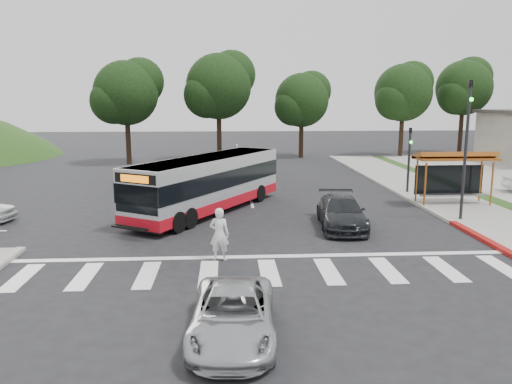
{
  "coord_description": "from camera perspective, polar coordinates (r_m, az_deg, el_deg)",
  "views": [
    {
      "loc": [
        -1.38,
        -20.7,
        5.65
      ],
      "look_at": [
        -0.07,
        1.02,
        1.6
      ],
      "focal_mm": 35.0,
      "sensor_mm": 36.0,
      "label": 1
    }
  ],
  "objects": [
    {
      "name": "crosswalk_ladder",
      "position": [
        16.74,
        1.51,
        -9.16
      ],
      "size": [
        18.0,
        2.6,
        0.01
      ],
      "primitive_type": "cube",
      "color": "silver",
      "rests_on": "ground"
    },
    {
      "name": "traffic_signal_ne_short",
      "position": [
        31.35,
        17.12,
        4.27
      ],
      "size": [
        0.18,
        0.37,
        4.0
      ],
      "color": "black",
      "rests_on": "ground"
    },
    {
      "name": "curb_east",
      "position": [
        31.03,
        16.16,
        -0.23
      ],
      "size": [
        0.3,
        40.0,
        0.15
      ],
      "primitive_type": "cube",
      "color": "#9E9991",
      "rests_on": "ground"
    },
    {
      "name": "tree_north_c",
      "position": [
        45.58,
        -14.53,
        11.01
      ],
      "size": [
        6.16,
        5.74,
        9.3
      ],
      "color": "black",
      "rests_on": "ground"
    },
    {
      "name": "tree_north_a",
      "position": [
        46.79,
        -4.2,
        12.07
      ],
      "size": [
        6.6,
        6.15,
        10.17
      ],
      "color": "black",
      "rests_on": "ground"
    },
    {
      "name": "silver_suv_south",
      "position": [
        12.24,
        -2.66,
        -13.83
      ],
      "size": [
        2.23,
        4.41,
        1.2
      ],
      "primitive_type": "imported",
      "rotation": [
        0.0,
        0.0,
        -0.06
      ],
      "color": "#A9ABAE",
      "rests_on": "ground"
    },
    {
      "name": "tree_ne_a",
      "position": [
        51.8,
        16.55,
        10.93
      ],
      "size": [
        6.16,
        5.74,
        9.3
      ],
      "color": "black",
      "rests_on": "parking_lot"
    },
    {
      "name": "pedestrian",
      "position": [
        17.72,
        -4.2,
        -4.84
      ],
      "size": [
        0.77,
        0.58,
        1.91
      ],
      "primitive_type": "imported",
      "rotation": [
        0.0,
        0.0,
        2.95
      ],
      "color": "silver",
      "rests_on": "ground"
    },
    {
      "name": "tree_north_b",
      "position": [
        49.33,
        5.33,
        10.5
      ],
      "size": [
        5.72,
        5.33,
        8.43
      ],
      "color": "black",
      "rests_on": "ground"
    },
    {
      "name": "traffic_signal_ne_tall",
      "position": [
        24.83,
        22.93,
        5.62
      ],
      "size": [
        0.18,
        0.37,
        6.5
      ],
      "color": "black",
      "rests_on": "ground"
    },
    {
      "name": "tree_ne_b",
      "position": [
        56.37,
        22.71,
        11.03
      ],
      "size": [
        6.16,
        5.74,
        10.02
      ],
      "color": "black",
      "rests_on": "ground"
    },
    {
      "name": "bus_shelter",
      "position": [
        28.73,
        21.7,
        3.2
      ],
      "size": [
        4.2,
        1.6,
        2.86
      ],
      "color": "#A0531A",
      "rests_on": "sidewalk_east"
    },
    {
      "name": "sidewalk_east",
      "position": [
        31.75,
        19.56,
        -0.22
      ],
      "size": [
        4.0,
        40.0,
        0.12
      ],
      "primitive_type": "cube",
      "color": "gray",
      "rests_on": "ground"
    },
    {
      "name": "transit_bus",
      "position": [
        25.36,
        -5.44,
        0.85
      ],
      "size": [
        7.66,
        10.49,
        2.8
      ],
      "primitive_type": null,
      "rotation": [
        0.0,
        0.0,
        -0.55
      ],
      "color": "#B6B8BB",
      "rests_on": "ground"
    },
    {
      "name": "dark_sedan",
      "position": [
        22.58,
        9.72,
        -2.3
      ],
      "size": [
        2.38,
        4.93,
        1.38
      ],
      "primitive_type": "imported",
      "rotation": [
        0.0,
        0.0,
        -0.09
      ],
      "color": "black",
      "rests_on": "ground"
    },
    {
      "name": "ground",
      "position": [
        21.5,
        0.36,
        -4.69
      ],
      "size": [
        140.0,
        140.0,
        0.0
      ],
      "primitive_type": "plane",
      "color": "black",
      "rests_on": "ground"
    },
    {
      "name": "curb_east_red",
      "position": [
        22.1,
        24.81,
        -5.06
      ],
      "size": [
        0.32,
        6.0,
        0.15
      ],
      "primitive_type": "cube",
      "color": "maroon",
      "rests_on": "ground"
    }
  ]
}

